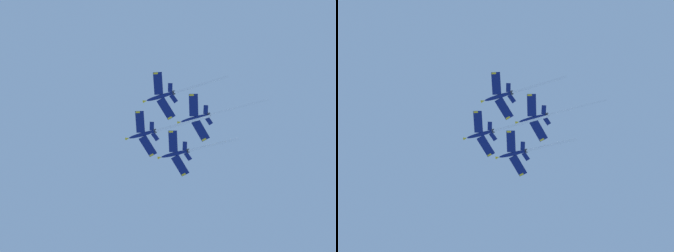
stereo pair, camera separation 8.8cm
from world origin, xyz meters
TOP-DOWN VIEW (x-y plane):
  - jet_lead at (-22.69, 23.83)m, footprint 24.89×30.86m
  - jet_left_wing at (-27.20, 7.22)m, footprint 24.19×30.11m
  - jet_right_wing at (-7.55, 22.01)m, footprint 23.73×28.55m
  - jet_slot at (-11.52, 6.20)m, footprint 25.28×30.62m

SIDE VIEW (x-z plane):
  - jet_slot at x=-11.52m, z-range 167.96..175.75m
  - jet_left_wing at x=-27.20m, z-range 169.07..177.13m
  - jet_right_wing at x=-7.55m, z-range 169.69..177.85m
  - jet_lead at x=-22.69m, z-range 171.24..179.46m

